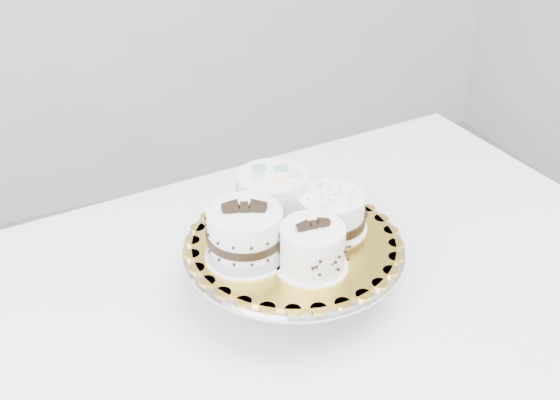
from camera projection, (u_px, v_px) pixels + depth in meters
name	position (u px, v px, depth m)	size (l,w,h in m)	color
table	(289.00, 342.00, 1.10)	(1.34, 0.95, 0.75)	white
cake_stand	(294.00, 259.00, 1.06)	(0.33, 0.33, 0.09)	gray
cake_board	(294.00, 242.00, 1.04)	(0.30, 0.30, 0.00)	gold
cake_swirl	(312.00, 248.00, 0.97)	(0.10, 0.10, 0.08)	white
cake_banded	(245.00, 236.00, 0.99)	(0.14, 0.14, 0.10)	white
cake_dots	(273.00, 197.00, 1.07)	(0.14, 0.14, 0.08)	white
cake_ribbon	(331.00, 213.00, 1.06)	(0.12, 0.11, 0.06)	white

